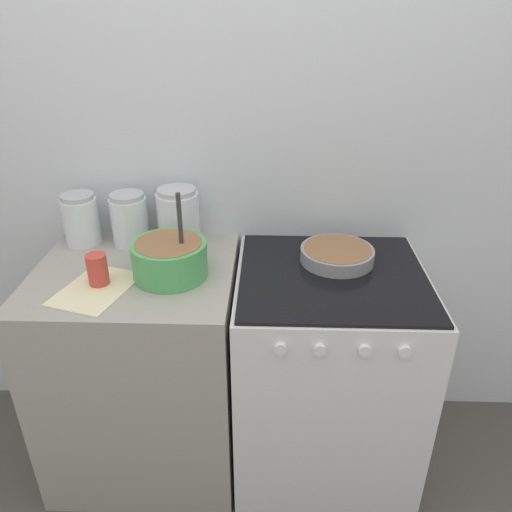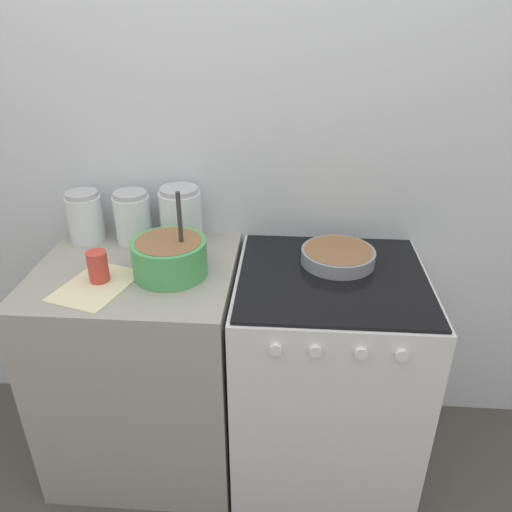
# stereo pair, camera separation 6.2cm
# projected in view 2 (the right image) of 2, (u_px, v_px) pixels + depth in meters

# --- Properties ---
(wall_back) EXTENTS (4.48, 0.05, 2.40)m
(wall_back) POSITION_uv_depth(u_px,v_px,m) (241.00, 167.00, 2.01)
(wall_back) COLOR silver
(wall_back) RESTS_ON ground_plane
(countertop_cabinet) EXTENTS (0.74, 0.66, 0.91)m
(countertop_cabinet) POSITION_uv_depth(u_px,v_px,m) (146.00, 365.00, 2.06)
(countertop_cabinet) COLOR #9E998E
(countertop_cabinet) RESTS_ON ground_plane
(stove) EXTENTS (0.70, 0.68, 0.91)m
(stove) POSITION_uv_depth(u_px,v_px,m) (325.00, 373.00, 2.02)
(stove) COLOR silver
(stove) RESTS_ON ground_plane
(mixing_bowl) EXTENTS (0.27, 0.27, 0.32)m
(mixing_bowl) POSITION_uv_depth(u_px,v_px,m) (170.00, 255.00, 1.78)
(mixing_bowl) COLOR #4CA559
(mixing_bowl) RESTS_ON countertop_cabinet
(baking_pan) EXTENTS (0.28, 0.28, 0.05)m
(baking_pan) POSITION_uv_depth(u_px,v_px,m) (338.00, 256.00, 1.88)
(baking_pan) COLOR gray
(baking_pan) RESTS_ON stove
(storage_jar_left) EXTENTS (0.14, 0.14, 0.21)m
(storage_jar_left) POSITION_uv_depth(u_px,v_px,m) (86.00, 220.00, 2.03)
(storage_jar_left) COLOR silver
(storage_jar_left) RESTS_ON countertop_cabinet
(storage_jar_middle) EXTENTS (0.15, 0.15, 0.21)m
(storage_jar_middle) POSITION_uv_depth(u_px,v_px,m) (133.00, 221.00, 2.01)
(storage_jar_middle) COLOR silver
(storage_jar_middle) RESTS_ON countertop_cabinet
(storage_jar_right) EXTENTS (0.17, 0.17, 0.24)m
(storage_jar_right) POSITION_uv_depth(u_px,v_px,m) (181.00, 220.00, 2.00)
(storage_jar_right) COLOR silver
(storage_jar_right) RESTS_ON countertop_cabinet
(tin_can) EXTENTS (0.07, 0.07, 0.12)m
(tin_can) POSITION_uv_depth(u_px,v_px,m) (98.00, 267.00, 1.74)
(tin_can) COLOR #CC3F33
(tin_can) RESTS_ON countertop_cabinet
(recipe_page) EXTENTS (0.29, 0.34, 0.01)m
(recipe_page) POSITION_uv_depth(u_px,v_px,m) (96.00, 286.00, 1.73)
(recipe_page) COLOR beige
(recipe_page) RESTS_ON countertop_cabinet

